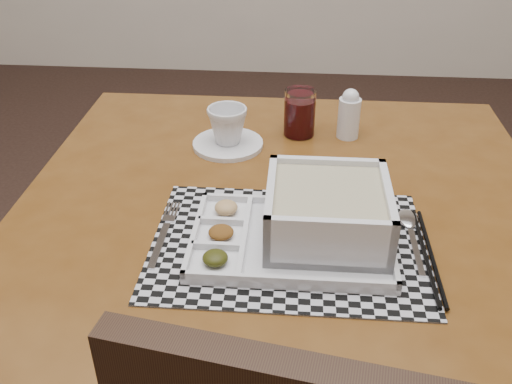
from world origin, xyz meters
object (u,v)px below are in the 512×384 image
serving_tray (318,220)px  juice_glass (300,115)px  creamer_bottle (349,114)px  dining_table (284,237)px  cup (227,125)px

serving_tray → juice_glass: size_ratio=3.09×
creamer_bottle → serving_tray: bearing=-100.4°
serving_tray → juice_glass: bearing=95.2°
dining_table → serving_tray: 0.17m
cup → juice_glass: bearing=35.5°
cup → creamer_bottle: bearing=25.7°
cup → juice_glass: (0.15, 0.07, -0.00)m
juice_glass → creamer_bottle: 0.11m
creamer_bottle → juice_glass: bearing=179.4°
cup → creamer_bottle: size_ratio=0.76×
cup → juice_glass: size_ratio=0.81×
dining_table → juice_glass: 0.31m
serving_tray → dining_table: bearing=117.5°
juice_glass → creamer_bottle: bearing=-0.6°
juice_glass → cup: bearing=-155.5°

